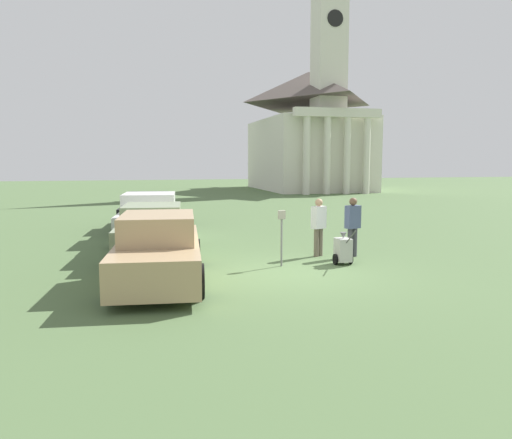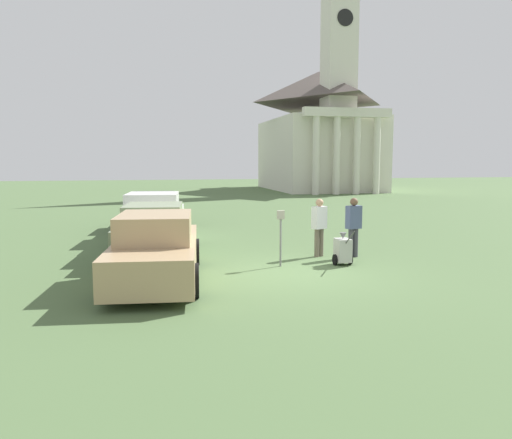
# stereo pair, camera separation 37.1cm
# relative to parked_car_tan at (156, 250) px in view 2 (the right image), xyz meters

# --- Properties ---
(ground_plane) EXTENTS (120.00, 120.00, 0.00)m
(ground_plane) POSITION_rel_parked_car_tan_xyz_m (3.20, 0.13, -0.70)
(ground_plane) COLOR #4C663D
(parked_car_tan) EXTENTS (2.27, 5.16, 1.54)m
(parked_car_tan) POSITION_rel_parked_car_tan_xyz_m (0.00, 0.00, 0.00)
(parked_car_tan) COLOR tan
(parked_car_tan) RESTS_ON ground_plane
(parked_car_sage) EXTENTS (2.28, 4.96, 1.46)m
(parked_car_sage) POSITION_rel_parked_car_tan_xyz_m (0.00, 3.35, -0.02)
(parked_car_sage) COLOR gray
(parked_car_sage) RESTS_ON ground_plane
(parked_car_white) EXTENTS (2.40, 4.93, 1.60)m
(parked_car_white) POSITION_rel_parked_car_tan_xyz_m (0.00, 6.15, 0.03)
(parked_car_white) COLOR silver
(parked_car_white) RESTS_ON ground_plane
(parked_car_black) EXTENTS (2.31, 4.87, 1.44)m
(parked_car_black) POSITION_rel_parked_car_tan_xyz_m (0.00, 9.04, -0.02)
(parked_car_black) COLOR black
(parked_car_black) RESTS_ON ground_plane
(parking_meter) EXTENTS (0.18, 0.09, 1.44)m
(parking_meter) POSITION_rel_parked_car_tan_xyz_m (3.12, 0.92, 0.29)
(parking_meter) COLOR slate
(parking_meter) RESTS_ON ground_plane
(person_worker) EXTENTS (0.47, 0.39, 1.63)m
(person_worker) POSITION_rel_parked_car_tan_xyz_m (4.52, 1.97, 0.22)
(person_worker) COLOR #665B4C
(person_worker) RESTS_ON ground_plane
(person_supervisor) EXTENTS (0.46, 0.32, 1.67)m
(person_supervisor) POSITION_rel_parked_car_tan_xyz_m (5.42, 1.67, 0.24)
(person_supervisor) COLOR #3F3F47
(person_supervisor) RESTS_ON ground_plane
(equipment_cart) EXTENTS (0.47, 0.99, 1.00)m
(equipment_cart) POSITION_rel_parked_car_tan_xyz_m (4.75, 0.76, -0.32)
(equipment_cart) COLOR #B2B2AD
(equipment_cart) RESTS_ON ground_plane
(church) EXTENTS (8.75, 13.84, 23.15)m
(church) POSITION_rel_parked_car_tan_xyz_m (15.33, 32.85, 5.32)
(church) COLOR silver
(church) RESTS_ON ground_plane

